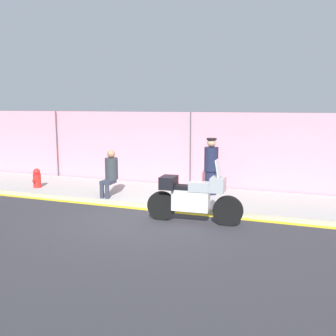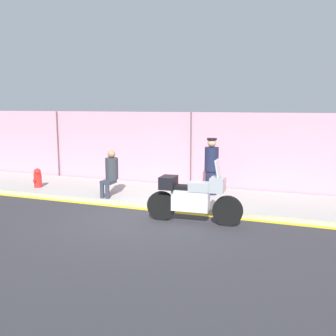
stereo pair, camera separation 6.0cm
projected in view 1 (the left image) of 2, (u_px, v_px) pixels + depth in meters
ground_plane at (144, 220)px, 9.63m from camera, size 120.00×120.00×0.00m
sidewalk at (177, 196)px, 11.86m from camera, size 38.93×2.74×0.15m
curb_paint_stripe at (159, 211)px, 10.52m from camera, size 38.93×0.18×0.01m
storefront_fence at (191, 151)px, 13.02m from camera, size 36.98×0.17×2.57m
motorcycle at (193, 197)px, 9.38m from camera, size 2.35×0.58×1.56m
officer_standing at (211, 166)px, 11.69m from camera, size 0.42×0.42×1.69m
person_seated_on_curb at (110, 171)px, 11.51m from camera, size 0.38×0.69×1.35m
fire_hydrant at (37, 178)px, 12.75m from camera, size 0.25×0.31×0.62m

